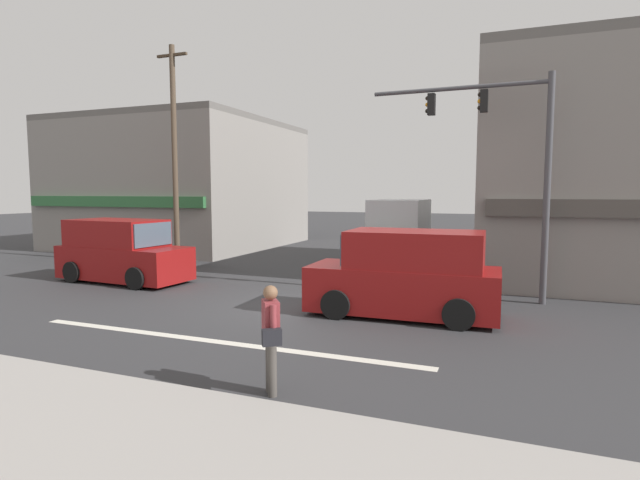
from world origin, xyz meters
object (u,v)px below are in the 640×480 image
object	(u,v)px
box_truck_approaching_near	(402,237)
utility_pole_near_left	(175,154)
utility_pole_far_right	(603,163)
pedestrian_foreground_with_bag	(271,333)
van_waiting_far	(406,276)
van_parked_curbside	(122,252)
street_tree	(592,168)
traffic_light_mast	(510,151)

from	to	relation	value
box_truck_approaching_near	utility_pole_near_left	bearing A→B (deg)	-163.94
utility_pole_far_right	pedestrian_foreground_with_bag	bearing A→B (deg)	-112.94
utility_pole_near_left	van_waiting_far	bearing A→B (deg)	-25.03
box_truck_approaching_near	van_parked_curbside	bearing A→B (deg)	-142.77
van_parked_curbside	van_waiting_far	size ratio (longest dim) A/B	1.01
van_parked_curbside	box_truck_approaching_near	distance (m)	10.39
street_tree	van_waiting_far	world-z (taller)	street_tree
traffic_light_mast	van_waiting_far	size ratio (longest dim) A/B	1.33
utility_pole_near_left	street_tree	bearing A→B (deg)	0.20
traffic_light_mast	box_truck_approaching_near	size ratio (longest dim) A/B	1.10
utility_pole_far_right	van_parked_curbside	bearing A→B (deg)	-151.68
van_parked_curbside	utility_pole_far_right	bearing A→B (deg)	28.32
utility_pole_far_right	utility_pole_near_left	bearing A→B (deg)	-164.01
utility_pole_far_right	van_parked_curbside	distance (m)	17.84
utility_pole_near_left	box_truck_approaching_near	world-z (taller)	utility_pole_near_left
box_truck_approaching_near	pedestrian_foreground_with_bag	xyz separation A→B (m)	(0.82, -13.01, -0.30)
street_tree	pedestrian_foreground_with_bag	distance (m)	12.17
utility_pole_far_right	van_waiting_far	distance (m)	11.42
street_tree	box_truck_approaching_near	xyz separation A→B (m)	(-6.25, 2.49, -2.53)
van_waiting_far	utility_pole_near_left	bearing A→B (deg)	154.97
van_waiting_far	utility_pole_far_right	bearing A→B (deg)	60.15
van_parked_curbside	traffic_light_mast	bearing A→B (deg)	6.91
traffic_light_mast	pedestrian_foreground_with_bag	world-z (taller)	traffic_light_mast
utility_pole_near_left	van_waiting_far	xyz separation A→B (m)	(10.57, -4.94, -3.60)
pedestrian_foreground_with_bag	traffic_light_mast	bearing A→B (deg)	69.06
street_tree	box_truck_approaching_near	distance (m)	7.19
van_waiting_far	box_truck_approaching_near	distance (m)	7.68
traffic_light_mast	van_parked_curbside	distance (m)	12.72
box_truck_approaching_near	utility_pole_far_right	bearing A→B (deg)	15.90
van_parked_curbside	van_waiting_far	world-z (taller)	same
pedestrian_foreground_with_bag	utility_pole_far_right	bearing A→B (deg)	67.06
street_tree	van_parked_curbside	world-z (taller)	street_tree
traffic_light_mast	van_waiting_far	xyz separation A→B (m)	(-2.24, -2.68, -3.17)
utility_pole_near_left	traffic_light_mast	xyz separation A→B (m)	(12.81, -2.25, -0.43)
street_tree	box_truck_approaching_near	world-z (taller)	street_tree
utility_pole_near_left	pedestrian_foreground_with_bag	xyz separation A→B (m)	(9.66, -10.46, -3.65)
van_parked_curbside	pedestrian_foreground_with_bag	world-z (taller)	van_parked_curbside
van_waiting_far	traffic_light_mast	bearing A→B (deg)	50.16
street_tree	box_truck_approaching_near	bearing A→B (deg)	158.27
utility_pole_near_left	van_waiting_far	size ratio (longest dim) A/B	1.92
box_truck_approaching_near	pedestrian_foreground_with_bag	distance (m)	13.04
utility_pole_near_left	traffic_light_mast	distance (m)	13.01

